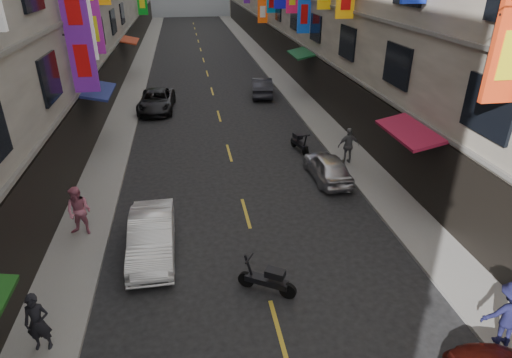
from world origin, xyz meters
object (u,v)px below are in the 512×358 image
object	(u,v)px
car_right_far	(262,87)
car_left_mid	(152,236)
pedestrian_rfar	(349,146)
pedestrian_rnear	(509,314)
car_left_far	(157,101)
car_right_mid	(328,167)
pedestrian_lnear	(38,322)
pedestrian_lfar	(79,211)
scooter_crossing	(268,280)
scooter_far_right	(299,143)

from	to	relation	value
car_right_far	car_left_mid	bearing A→B (deg)	77.77
car_right_far	pedestrian_rfar	world-z (taller)	pedestrian_rfar
pedestrian_rnear	car_left_far	bearing A→B (deg)	-51.38
pedestrian_rnear	car_right_mid	bearing A→B (deg)	-66.85
car_right_far	pedestrian_lnear	distance (m)	23.82
car_right_far	pedestrian_lfar	world-z (taller)	pedestrian_lfar
car_right_mid	pedestrian_lnear	world-z (taller)	pedestrian_lnear
scooter_crossing	car_left_mid	world-z (taller)	car_left_mid
car_left_mid	car_right_far	size ratio (longest dim) A/B	0.99
pedestrian_lfar	scooter_crossing	bearing A→B (deg)	-17.80
scooter_crossing	pedestrian_lfar	bearing A→B (deg)	88.10
scooter_crossing	pedestrian_rnear	bearing A→B (deg)	-86.43
scooter_far_right	car_left_far	world-z (taller)	car_left_far
scooter_crossing	car_right_far	xyz separation A→B (m)	(3.52, 20.71, 0.22)
car_right_far	pedestrian_rfar	size ratio (longest dim) A/B	2.31
car_right_far	pedestrian_rnear	bearing A→B (deg)	103.12
scooter_far_right	car_right_mid	size ratio (longest dim) A/B	0.51
car_right_far	pedestrian_lfar	size ratio (longest dim) A/B	2.23
car_right_mid	car_right_far	size ratio (longest dim) A/B	0.87
scooter_crossing	car_left_far	distance (m)	18.77
scooter_far_right	pedestrian_lnear	size ratio (longest dim) A/B	1.10
pedestrian_rnear	car_right_far	bearing A→B (deg)	-70.47
scooter_far_right	pedestrian_lnear	distance (m)	14.78
scooter_far_right	car_left_mid	distance (m)	10.38
car_left_mid	pedestrian_rfar	size ratio (longest dim) A/B	2.29
scooter_far_right	pedestrian_rnear	world-z (taller)	pedestrian_rnear
car_left_mid	car_right_mid	distance (m)	8.59
car_left_mid	pedestrian_rfar	world-z (taller)	pedestrian_rfar
pedestrian_lfar	pedestrian_rfar	bearing A→B (deg)	36.35
car_left_far	pedestrian_lfar	xyz separation A→B (m)	(-1.98, -14.45, 0.37)
pedestrian_rfar	scooter_far_right	bearing A→B (deg)	-47.71
car_left_mid	car_left_far	bearing A→B (deg)	91.30
pedestrian_lnear	pedestrian_rfar	size ratio (longest dim) A/B	0.93
car_left_mid	car_right_mid	xyz separation A→B (m)	(7.40, 4.36, -0.06)
car_right_far	car_left_far	bearing A→B (deg)	26.17
scooter_far_right	scooter_crossing	bearing A→B (deg)	57.95
car_left_far	pedestrian_lfar	size ratio (longest dim) A/B	2.60
scooter_crossing	scooter_far_right	world-z (taller)	same
scooter_far_right	pedestrian_lnear	world-z (taller)	pedestrian_lnear
car_right_far	pedestrian_lnear	xyz separation A→B (m)	(-9.39, -21.89, 0.27)
scooter_far_right	car_right_far	world-z (taller)	car_right_far
car_right_mid	pedestrian_rnear	xyz separation A→B (m)	(1.40, -9.74, 0.43)
pedestrian_lfar	car_left_far	bearing A→B (deg)	97.97
pedestrian_rnear	scooter_crossing	bearing A→B (deg)	-13.13
scooter_far_right	pedestrian_rfar	bearing A→B (deg)	119.53
scooter_far_right	pedestrian_lfar	distance (m)	11.36
scooter_crossing	car_left_far	xyz separation A→B (m)	(-3.90, 18.35, 0.21)
car_left_far	pedestrian_lnear	xyz separation A→B (m)	(-1.97, -19.54, 0.28)
car_right_mid	pedestrian_lnear	size ratio (longest dim) A/B	2.17
pedestrian_lfar	pedestrian_rfar	world-z (taller)	pedestrian_lfar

